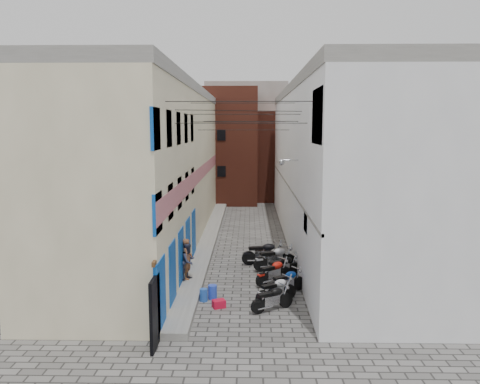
# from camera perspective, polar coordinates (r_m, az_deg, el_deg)

# --- Properties ---
(ground) EXTENTS (90.00, 90.00, 0.00)m
(ground) POSITION_cam_1_polar(r_m,az_deg,el_deg) (15.33, -0.17, -17.79)
(ground) COLOR #585653
(ground) RESTS_ON ground
(plinth) EXTENTS (0.90, 26.00, 0.25)m
(plinth) POSITION_cam_1_polar(r_m,az_deg,el_deg) (27.70, -3.81, -5.74)
(plinth) COLOR gray
(plinth) RESTS_ON ground
(building_left) EXTENTS (5.10, 27.00, 9.00)m
(building_left) POSITION_cam_1_polar(r_m,az_deg,el_deg) (27.37, -10.04, 3.28)
(building_left) COLOR #C5BB95
(building_left) RESTS_ON ground
(building_right) EXTENTS (5.94, 26.00, 9.00)m
(building_right) POSITION_cam_1_polar(r_m,az_deg,el_deg) (27.30, 11.03, 3.26)
(building_right) COLOR silver
(building_right) RESTS_ON ground
(building_far_brick_left) EXTENTS (6.00, 6.00, 10.00)m
(building_far_brick_left) POSITION_cam_1_polar(r_m,az_deg,el_deg) (41.91, -2.04, 5.65)
(building_far_brick_left) COLOR maroon
(building_far_brick_left) RESTS_ON ground
(building_far_brick_right) EXTENTS (5.00, 6.00, 8.00)m
(building_far_brick_right) POSITION_cam_1_polar(r_m,az_deg,el_deg) (43.97, 4.65, 4.43)
(building_far_brick_right) COLOR maroon
(building_far_brick_right) RESTS_ON ground
(building_far_concrete) EXTENTS (8.00, 5.00, 11.00)m
(building_far_concrete) POSITION_cam_1_polar(r_m,az_deg,el_deg) (47.83, 0.77, 6.53)
(building_far_concrete) COLOR gray
(building_far_concrete) RESTS_ON ground
(far_shopfront) EXTENTS (2.00, 0.30, 2.40)m
(far_shopfront) POSITION_cam_1_polar(r_m,az_deg,el_deg) (39.39, 0.67, -0.05)
(far_shopfront) COLOR black
(far_shopfront) RESTS_ON ground
(overhead_wires) EXTENTS (5.80, 13.02, 1.32)m
(overhead_wires) POSITION_cam_1_polar(r_m,az_deg,el_deg) (21.46, 0.30, 9.17)
(overhead_wires) COLOR black
(overhead_wires) RESTS_ON ground
(motorcycle_a) EXTENTS (1.79, 1.36, 1.01)m
(motorcycle_a) POSITION_cam_1_polar(r_m,az_deg,el_deg) (17.48, 3.95, -12.68)
(motorcycle_a) COLOR black
(motorcycle_a) RESTS_ON ground
(motorcycle_b) EXTENTS (1.85, 1.46, 1.06)m
(motorcycle_b) POSITION_cam_1_polar(r_m,az_deg,el_deg) (18.29, 4.44, -11.67)
(motorcycle_b) COLOR silver
(motorcycle_b) RESTS_ON ground
(motorcycle_c) EXTENTS (1.84, 1.53, 1.07)m
(motorcycle_c) POSITION_cam_1_polar(r_m,az_deg,el_deg) (19.24, 5.74, -10.67)
(motorcycle_c) COLOR #0B3EAF
(motorcycle_c) RESTS_ON ground
(motorcycle_d) EXTENTS (1.89, 1.73, 1.13)m
(motorcycle_d) POSITION_cam_1_polar(r_m,az_deg,el_deg) (20.29, 4.14, -9.56)
(motorcycle_d) COLOR red
(motorcycle_d) RESTS_ON ground
(motorcycle_e) EXTENTS (1.99, 1.53, 1.13)m
(motorcycle_e) POSITION_cam_1_polar(r_m,az_deg,el_deg) (21.10, 5.21, -8.89)
(motorcycle_e) COLOR black
(motorcycle_e) RESTS_ON ground
(motorcycle_f) EXTENTS (2.26, 1.46, 1.25)m
(motorcycle_f) POSITION_cam_1_polar(r_m,az_deg,el_deg) (22.17, 4.30, -7.88)
(motorcycle_f) COLOR #A2A3A7
(motorcycle_f) RESTS_ON ground
(motorcycle_g) EXTENTS (2.26, 1.03, 1.26)m
(motorcycle_g) POSITION_cam_1_polar(r_m,az_deg,el_deg) (22.97, 2.94, -7.29)
(motorcycle_g) COLOR black
(motorcycle_g) RESTS_ON ground
(person_a) EXTENTS (0.44, 0.65, 1.74)m
(person_a) POSITION_cam_1_polar(r_m,az_deg,el_deg) (20.13, -6.44, -8.09)
(person_a) COLOR brown
(person_a) RESTS_ON plinth
(person_b) EXTENTS (0.88, 0.95, 1.56)m
(person_b) POSITION_cam_1_polar(r_m,az_deg,el_deg) (20.10, -6.33, -8.37)
(person_b) COLOR #303348
(person_b) RESTS_ON plinth
(water_jug_near) EXTENTS (0.35, 0.35, 0.49)m
(water_jug_near) POSITION_cam_1_polar(r_m,az_deg,el_deg) (18.47, -4.46, -12.41)
(water_jug_near) COLOR blue
(water_jug_near) RESTS_ON ground
(water_jug_far) EXTENTS (0.45, 0.45, 0.54)m
(water_jug_far) POSITION_cam_1_polar(r_m,az_deg,el_deg) (18.67, -3.38, -12.07)
(water_jug_far) COLOR blue
(water_jug_far) RESTS_ON ground
(red_crate) EXTENTS (0.55, 0.49, 0.29)m
(red_crate) POSITION_cam_1_polar(r_m,az_deg,el_deg) (17.87, -2.60, -13.45)
(red_crate) COLOR red
(red_crate) RESTS_ON ground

